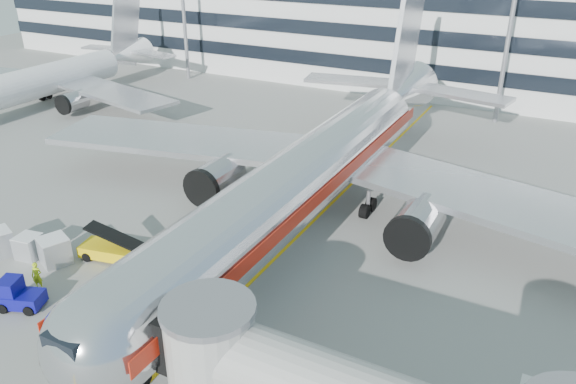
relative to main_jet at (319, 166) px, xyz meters
The scene contains 10 objects.
ground 12.46m from the main_jet, 90.00° to the right, with size 180.00×180.00×0.00m, color gray.
lead_in_line 4.57m from the main_jet, 90.00° to the right, with size 0.25×70.00×0.01m, color yellow.
main_jet is the anchor object (origin of this frame).
terminal 46.36m from the main_jet, 90.00° to the left, with size 150.00×24.25×15.60m.
second_jet 43.51m from the main_jet, 165.25° to the left, with size 38.21×36.52×12.04m.
belt_loader 15.36m from the main_jet, 128.54° to the right, with size 5.15×2.65×2.41m.
baggage_tug 21.38m from the main_jet, 120.18° to the right, with size 2.82×2.27×1.86m.
cargo_container_right 18.98m from the main_jet, 132.04° to the right, with size 2.27×2.27×1.84m.
cargo_container_front 20.66m from the main_jet, 135.97° to the right, with size 1.70×1.70×1.58m.
ramp_worker 20.14m from the main_jet, 124.15° to the right, with size 0.66×0.43×1.80m, color #BCDE17.
Camera 1 is at (15.76, -22.84, 20.16)m, focal length 35.00 mm.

